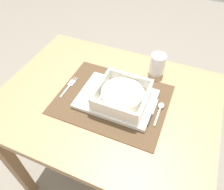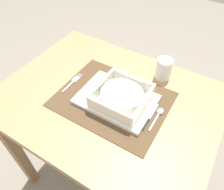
{
  "view_description": "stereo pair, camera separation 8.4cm",
  "coord_description": "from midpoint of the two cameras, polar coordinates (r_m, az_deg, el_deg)",
  "views": [
    {
      "loc": [
        0.25,
        -0.53,
        1.38
      ],
      "look_at": [
        0.02,
        -0.0,
        0.76
      ],
      "focal_mm": 34.41,
      "sensor_mm": 36.0,
      "label": 1
    },
    {
      "loc": [
        0.32,
        -0.5,
        1.38
      ],
      "look_at": [
        0.02,
        -0.0,
        0.76
      ],
      "focal_mm": 34.41,
      "sensor_mm": 36.0,
      "label": 2
    }
  ],
  "objects": [
    {
      "name": "placemat",
      "position": [
        0.86,
        2.79,
        -1.44
      ],
      "size": [
        0.44,
        0.34,
        0.0
      ],
      "primitive_type": "cube",
      "color": "#4C3823",
      "rests_on": "dining_table"
    },
    {
      "name": "serving_plate",
      "position": [
        0.86,
        4.1,
        -1.17
      ],
      "size": [
        0.3,
        0.21,
        0.02
      ],
      "primitive_type": "cube",
      "color": "white",
      "rests_on": "placemat"
    },
    {
      "name": "drinking_glass",
      "position": [
        0.97,
        15.98,
        6.36
      ],
      "size": [
        0.07,
        0.07,
        0.1
      ],
      "color": "white",
      "rests_on": "dining_table"
    },
    {
      "name": "butter_knife",
      "position": [
        0.82,
        12.66,
        -6.12
      ],
      "size": [
        0.01,
        0.14,
        0.01
      ],
      "rotation": [
        0.0,
        0.0,
        -0.03
      ],
      "color": "black",
      "rests_on": "placemat"
    },
    {
      "name": "porridge_bowl",
      "position": [
        0.82,
        5.43,
        -0.61
      ],
      "size": [
        0.19,
        0.19,
        0.06
      ],
      "color": "white",
      "rests_on": "serving_plate"
    },
    {
      "name": "bread_knife",
      "position": [
        0.82,
        10.71,
        -6.0
      ],
      "size": [
        0.01,
        0.14,
        0.01
      ],
      "rotation": [
        0.0,
        0.0,
        -0.04
      ],
      "color": "#59331E",
      "rests_on": "placemat"
    },
    {
      "name": "ground_plane",
      "position": [
        1.5,
        0.94,
        -19.83
      ],
      "size": [
        6.0,
        6.0,
        0.0
      ],
      "primitive_type": "plane",
      "color": "gray"
    },
    {
      "name": "spoon",
      "position": [
        0.84,
        15.21,
        -4.94
      ],
      "size": [
        0.02,
        0.12,
        0.01
      ],
      "rotation": [
        0.0,
        0.0,
        0.0
      ],
      "color": "silver",
      "rests_on": "placemat"
    },
    {
      "name": "dining_table",
      "position": [
        0.97,
        1.37,
        -5.43
      ],
      "size": [
        0.88,
        0.67,
        0.73
      ],
      "color": "#A37A51",
      "rests_on": "ground"
    },
    {
      "name": "fork",
      "position": [
        0.94,
        -7.65,
        3.5
      ],
      "size": [
        0.02,
        0.13,
        0.0
      ],
      "rotation": [
        0.0,
        0.0,
        0.06
      ],
      "color": "silver",
      "rests_on": "placemat"
    }
  ]
}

